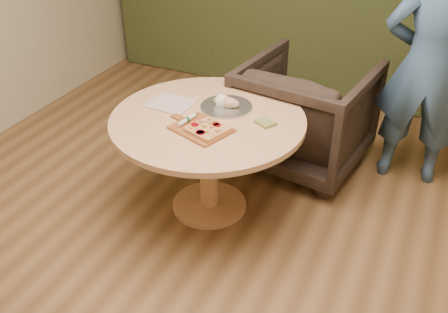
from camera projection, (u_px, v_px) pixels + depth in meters
room_shell at (185, 72)px, 2.31m from camera, size 5.04×6.04×2.84m
pedestal_table at (208, 135)px, 3.39m from camera, size 1.31×1.31×0.75m
pizza_paddle at (200, 128)px, 3.17m from camera, size 0.47×0.38×0.01m
flatbread_pizza at (208, 129)px, 3.12m from camera, size 0.28×0.28×0.04m
cutlery_roll at (187, 120)px, 3.22m from camera, size 0.06×0.20×0.03m
newspaper at (171, 104)px, 3.47m from camera, size 0.31×0.26×0.01m
serving_tray at (226, 107)px, 3.42m from camera, size 0.36×0.36×0.02m
bread_roll at (225, 102)px, 3.40m from camera, size 0.19×0.09×0.09m
green_packet at (265, 122)px, 3.23m from camera, size 0.15×0.15×0.02m
armchair at (306, 109)px, 3.98m from camera, size 1.06×1.01×0.97m
person_standing at (427, 67)px, 3.58m from camera, size 0.74×0.55×1.86m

